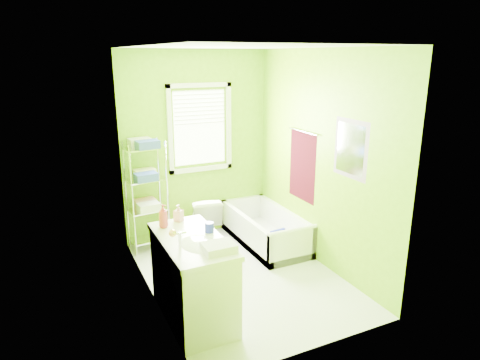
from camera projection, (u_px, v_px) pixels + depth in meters
name	position (u px, v px, depth m)	size (l,w,h in m)	color
ground	(241.00, 276.00, 5.07)	(2.90, 2.90, 0.00)	silver
room_envelope	(241.00, 148.00, 4.63)	(2.14, 2.94, 2.62)	#6EA608
window	(200.00, 123.00, 5.87)	(0.92, 0.05, 1.22)	white
door	(180.00, 248.00, 3.49)	(0.09, 0.80, 2.00)	white
right_wall_decor	(320.00, 159.00, 5.10)	(0.04, 1.48, 1.17)	#3A060F
bathtub	(266.00, 233.00, 5.90)	(0.69, 1.48, 0.48)	white
toilet	(205.00, 220.00, 5.86)	(0.39, 0.68, 0.69)	white
vanity	(193.00, 276.00, 4.16)	(0.58, 1.13, 1.09)	silver
wire_shelf_unit	(147.00, 184.00, 5.57)	(0.53, 0.43, 1.49)	silver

